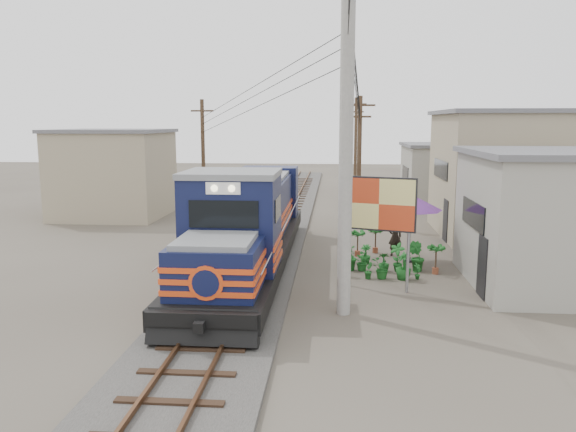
# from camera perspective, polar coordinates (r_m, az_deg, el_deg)

# --- Properties ---
(ground) EXTENTS (120.00, 120.00, 0.00)m
(ground) POSITION_cam_1_polar(r_m,az_deg,el_deg) (17.77, -5.89, -8.97)
(ground) COLOR #473F35
(ground) RESTS_ON ground
(ballast) EXTENTS (3.60, 70.00, 0.16)m
(ballast) POSITION_cam_1_polar(r_m,az_deg,el_deg) (27.31, -2.05, -2.18)
(ballast) COLOR #595651
(ballast) RESTS_ON ground
(track) EXTENTS (1.15, 70.00, 0.12)m
(track) POSITION_cam_1_polar(r_m,az_deg,el_deg) (27.27, -2.05, -1.81)
(track) COLOR #51331E
(track) RESTS_ON ground
(locomotive) EXTENTS (2.96, 16.11, 3.99)m
(locomotive) POSITION_cam_1_polar(r_m,az_deg,el_deg) (21.39, -3.89, -0.95)
(locomotive) COLOR black
(locomotive) RESTS_ON ground
(utility_pole_main) EXTENTS (0.40, 0.40, 10.00)m
(utility_pole_main) POSITION_cam_1_polar(r_m,az_deg,el_deg) (16.07, 5.92, 7.26)
(utility_pole_main) COLOR #9E9B93
(utility_pole_main) RESTS_ON ground
(wooden_pole_mid) EXTENTS (1.60, 0.24, 7.00)m
(wooden_pole_mid) POSITION_cam_1_polar(r_m,az_deg,el_deg) (30.64, 7.24, 5.82)
(wooden_pole_mid) COLOR #4C3826
(wooden_pole_mid) RESTS_ON ground
(wooden_pole_far) EXTENTS (1.60, 0.24, 7.50)m
(wooden_pole_far) POSITION_cam_1_polar(r_m,az_deg,el_deg) (44.61, 6.88, 7.29)
(wooden_pole_far) COLOR #4C3826
(wooden_pole_far) RESTS_ON ground
(wooden_pole_left) EXTENTS (1.60, 0.24, 7.00)m
(wooden_pole_left) POSITION_cam_1_polar(r_m,az_deg,el_deg) (35.56, -8.62, 6.29)
(wooden_pole_left) COLOR #4C3826
(wooden_pole_left) RESTS_ON ground
(power_lines) EXTENTS (9.65, 19.00, 3.30)m
(power_lines) POSITION_cam_1_polar(r_m,az_deg,el_deg) (25.34, -2.89, 13.91)
(power_lines) COLOR black
(power_lines) RESTS_ON ground
(shophouse_mid) EXTENTS (8.40, 7.35, 6.20)m
(shophouse_mid) POSITION_cam_1_polar(r_m,az_deg,el_deg) (30.14, 22.79, 4.01)
(shophouse_mid) COLOR gray
(shophouse_mid) RESTS_ON ground
(shophouse_back) EXTENTS (6.30, 6.30, 4.20)m
(shophouse_back) POSITION_cam_1_polar(r_m,az_deg,el_deg) (39.49, 16.18, 4.05)
(shophouse_back) COLOR gray
(shophouse_back) RESTS_ON ground
(shophouse_left) EXTENTS (6.30, 6.30, 5.20)m
(shophouse_left) POSITION_cam_1_polar(r_m,az_deg,el_deg) (35.25, -17.29, 4.20)
(shophouse_left) COLOR gray
(shophouse_left) RESTS_ON ground
(billboard) EXTENTS (2.40, 0.87, 3.84)m
(billboard) POSITION_cam_1_polar(r_m,az_deg,el_deg) (18.89, 9.23, 0.94)
(billboard) COLOR #99999E
(billboard) RESTS_ON ground
(market_umbrella) EXTENTS (2.53, 2.53, 2.76)m
(market_umbrella) POSITION_cam_1_polar(r_m,az_deg,el_deg) (23.04, 12.41, 1.34)
(market_umbrella) COLOR black
(market_umbrella) RESTS_ON ground
(vendor) EXTENTS (0.67, 0.52, 1.63)m
(vendor) POSITION_cam_1_polar(r_m,az_deg,el_deg) (24.23, 10.82, -2.08)
(vendor) COLOR black
(vendor) RESTS_ON ground
(plant_nursery) EXTENTS (3.27, 3.07, 1.13)m
(plant_nursery) POSITION_cam_1_polar(r_m,az_deg,el_deg) (21.54, 9.35, -4.49)
(plant_nursery) COLOR #1A5C1F
(plant_nursery) RESTS_ON ground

